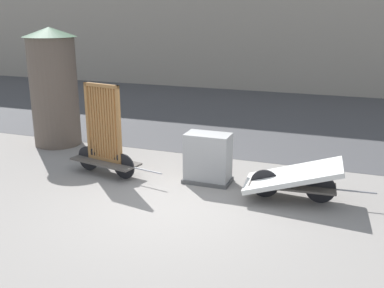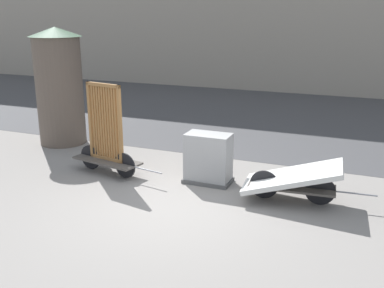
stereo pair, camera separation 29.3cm
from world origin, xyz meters
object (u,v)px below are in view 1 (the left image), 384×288
Objects in this scene: bike_cart_with_bedframe at (105,143)px; bike_cart_with_mattress at (293,178)px; utility_cabinet at (208,160)px; advertising_column at (54,86)px.

bike_cart_with_mattress is (3.99, 0.00, -0.27)m from bike_cart_with_bedframe.
advertising_column is (-4.62, 1.28, 1.07)m from utility_cabinet.
advertising_column reaches higher than utility_cabinet.
advertising_column is at bearing 161.25° from bike_cart_with_mattress.
bike_cart_with_bedframe is 4.00m from bike_cart_with_mattress.
bike_cart_with_bedframe reaches higher than bike_cart_with_mattress.
utility_cabinet is (-1.77, 0.32, 0.04)m from bike_cart_with_mattress.
advertising_column is (-2.40, 1.60, 0.84)m from bike_cart_with_bedframe.
advertising_column is at bearing 164.54° from utility_cabinet.
bike_cart_with_bedframe is 2.20× the size of utility_cabinet.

